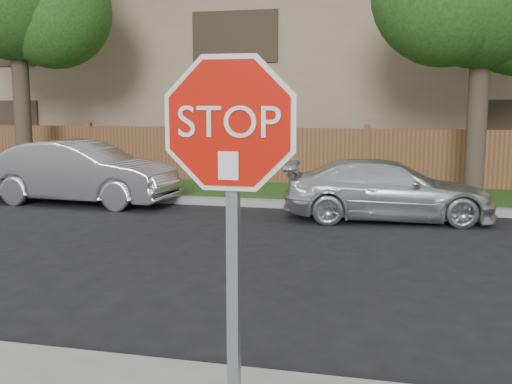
# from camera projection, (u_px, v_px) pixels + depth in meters

# --- Properties ---
(ground) EXTENTS (90.00, 90.00, 0.00)m
(ground) POSITION_uv_depth(u_px,v_px,m) (286.00, 382.00, 4.88)
(ground) COLOR black
(ground) RESTS_ON ground
(far_curb) EXTENTS (70.00, 0.30, 0.15)m
(far_curb) POSITION_uv_depth(u_px,v_px,m) (357.00, 207.00, 12.71)
(far_curb) COLOR gray
(far_curb) RESTS_ON ground
(grass_strip) EXTENTS (70.00, 3.00, 0.12)m
(grass_strip) POSITION_uv_depth(u_px,v_px,m) (362.00, 196.00, 14.29)
(grass_strip) COLOR #1E4714
(grass_strip) RESTS_ON ground
(fence) EXTENTS (70.00, 0.12, 1.60)m
(fence) POSITION_uv_depth(u_px,v_px,m) (366.00, 159.00, 15.73)
(fence) COLOR brown
(fence) RESTS_ON ground
(apartment_building) EXTENTS (35.20, 9.20, 7.20)m
(apartment_building) POSITION_uv_depth(u_px,v_px,m) (377.00, 66.00, 20.71)
(apartment_building) COLOR #8A7355
(apartment_building) RESTS_ON ground
(stop_sign) EXTENTS (1.01, 0.13, 2.55)m
(stop_sign) POSITION_uv_depth(u_px,v_px,m) (231.00, 184.00, 3.19)
(stop_sign) COLOR gray
(stop_sign) RESTS_ON sidewalk_near
(sedan_left) EXTENTS (4.41, 1.76, 1.43)m
(sedan_left) POSITION_uv_depth(u_px,v_px,m) (82.00, 172.00, 13.46)
(sedan_left) COLOR #AFAEB3
(sedan_left) RESTS_ON ground
(sedan_right) EXTENTS (4.20, 2.09, 1.17)m
(sedan_right) POSITION_uv_depth(u_px,v_px,m) (388.00, 190.00, 11.62)
(sedan_right) COLOR silver
(sedan_right) RESTS_ON ground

